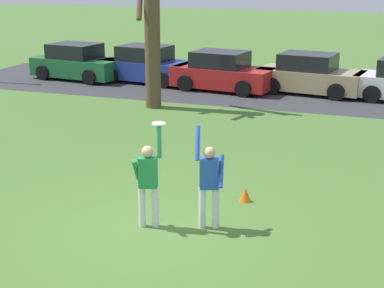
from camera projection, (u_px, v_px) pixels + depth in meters
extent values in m
plane|color=#4C7533|center=(155.00, 230.00, 11.79)|extent=(120.00, 120.00, 0.00)
cylinder|color=silver|center=(142.00, 207.00, 11.85)|extent=(0.14, 0.14, 0.82)
cylinder|color=silver|center=(155.00, 207.00, 11.83)|extent=(0.14, 0.14, 0.82)
cube|color=#238447|center=(148.00, 172.00, 11.64)|extent=(0.41, 0.31, 0.60)
sphere|color=tan|center=(148.00, 152.00, 11.52)|extent=(0.23, 0.23, 0.23)
cylinder|color=#238447|center=(136.00, 170.00, 11.64)|extent=(0.20, 0.48, 0.58)
cylinder|color=#238447|center=(159.00, 141.00, 11.45)|extent=(0.09, 0.09, 0.66)
cylinder|color=silver|center=(216.00, 208.00, 11.77)|extent=(0.14, 0.14, 0.82)
cylinder|color=silver|center=(202.00, 208.00, 11.79)|extent=(0.14, 0.14, 0.82)
cube|color=#234CB2|center=(209.00, 173.00, 11.58)|extent=(0.41, 0.31, 0.60)
sphere|color=tan|center=(209.00, 153.00, 11.46)|extent=(0.23, 0.23, 0.23)
cylinder|color=#234CB2|center=(221.00, 171.00, 11.55)|extent=(0.20, 0.48, 0.58)
cylinder|color=#234CB2|center=(198.00, 143.00, 11.42)|extent=(0.17, 0.35, 0.65)
cylinder|color=white|center=(159.00, 123.00, 11.35)|extent=(0.26, 0.26, 0.02)
cube|color=#1E6633|center=(78.00, 67.00, 27.25)|extent=(4.30, 2.33, 0.80)
cube|color=black|center=(75.00, 51.00, 27.11)|extent=(2.30, 1.90, 0.64)
cylinder|color=black|center=(113.00, 71.00, 27.53)|extent=(0.68, 0.31, 0.66)
cylinder|color=black|center=(89.00, 77.00, 25.98)|extent=(0.68, 0.31, 0.66)
cylinder|color=black|center=(69.00, 67.00, 28.64)|extent=(0.68, 0.31, 0.66)
cylinder|color=black|center=(43.00, 73.00, 27.09)|extent=(0.68, 0.31, 0.66)
cube|color=#233893|center=(148.00, 70.00, 26.56)|extent=(4.30, 2.33, 0.80)
cube|color=black|center=(145.00, 53.00, 26.42)|extent=(2.30, 1.90, 0.64)
cylinder|color=black|center=(183.00, 74.00, 26.84)|extent=(0.68, 0.31, 0.66)
cylinder|color=black|center=(163.00, 80.00, 25.29)|extent=(0.68, 0.31, 0.66)
cylinder|color=black|center=(135.00, 69.00, 27.96)|extent=(0.68, 0.31, 0.66)
cylinder|color=black|center=(112.00, 76.00, 26.40)|extent=(0.68, 0.31, 0.66)
cube|color=red|center=(223.00, 77.00, 24.82)|extent=(4.30, 2.33, 0.80)
cube|color=black|center=(220.00, 59.00, 24.68)|extent=(2.30, 1.90, 0.64)
cylinder|color=black|center=(260.00, 81.00, 25.10)|extent=(0.68, 0.31, 0.66)
cylinder|color=black|center=(243.00, 89.00, 23.55)|extent=(0.68, 0.31, 0.66)
cylinder|color=black|center=(205.00, 76.00, 26.22)|extent=(0.68, 0.31, 0.66)
cylinder|color=black|center=(185.00, 83.00, 24.66)|extent=(0.68, 0.31, 0.66)
cube|color=tan|center=(311.00, 80.00, 24.22)|extent=(4.30, 2.33, 0.80)
cube|color=black|center=(308.00, 61.00, 24.09)|extent=(2.30, 1.90, 0.64)
cylinder|color=black|center=(347.00, 84.00, 24.51)|extent=(0.68, 0.31, 0.66)
cylinder|color=black|center=(336.00, 92.00, 22.95)|extent=(0.68, 0.31, 0.66)
cylinder|color=black|center=(287.00, 79.00, 25.62)|extent=(0.68, 0.31, 0.66)
cylinder|color=black|center=(272.00, 86.00, 24.07)|extent=(0.68, 0.31, 0.66)
cylinder|color=black|center=(381.00, 86.00, 24.12)|extent=(0.68, 0.31, 0.66)
cylinder|color=black|center=(372.00, 94.00, 22.57)|extent=(0.68, 0.31, 0.66)
cube|color=#38383D|center=(266.00, 92.00, 24.68)|extent=(27.22, 6.40, 0.01)
cylinder|color=brown|center=(152.00, 32.00, 21.23)|extent=(0.55, 0.55, 5.41)
cylinder|color=brown|center=(140.00, 2.00, 20.95)|extent=(0.51, 1.00, 1.20)
cone|color=orange|center=(245.00, 194.00, 13.17)|extent=(0.26, 0.26, 0.32)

